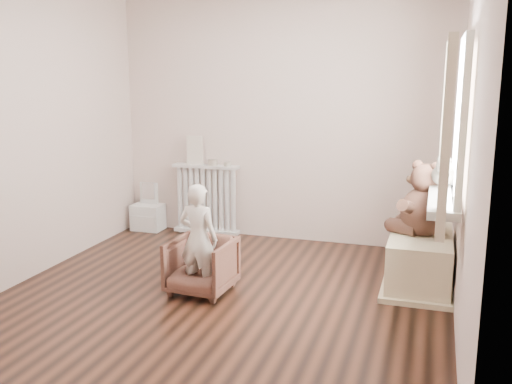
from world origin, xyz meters
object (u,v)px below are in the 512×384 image
(teddy_bear, at_px, (424,210))
(toy_bench, at_px, (420,263))
(plush_cat, at_px, (443,174))
(radiator, at_px, (206,200))
(toy_vanity, at_px, (148,206))
(child, at_px, (198,239))
(armchair, at_px, (201,266))

(teddy_bear, bearing_deg, toy_bench, -142.69)
(toy_bench, xyz_separation_m, plush_cat, (0.14, -0.12, 0.80))
(radiator, bearing_deg, toy_vanity, -177.63)
(toy_vanity, bearing_deg, toy_bench, -15.82)
(toy_vanity, bearing_deg, teddy_bear, -15.75)
(radiator, distance_m, teddy_bear, 2.54)
(plush_cat, bearing_deg, teddy_bear, 155.85)
(radiator, xyz_separation_m, plush_cat, (2.49, -1.02, 0.61))
(toy_vanity, bearing_deg, child, -50.56)
(armchair, bearing_deg, toy_bench, 26.47)
(plush_cat, bearing_deg, toy_vanity, -178.72)
(radiator, xyz_separation_m, child, (0.62, -1.67, 0.09))
(toy_vanity, bearing_deg, armchair, -49.69)
(toy_vanity, relative_size, teddy_bear, 0.88)
(child, bearing_deg, teddy_bear, -152.18)
(toy_vanity, height_order, plush_cat, plush_cat)
(armchair, distance_m, plush_cat, 2.10)
(toy_vanity, distance_m, armchair, 2.08)
(toy_bench, bearing_deg, plush_cat, -40.29)
(plush_cat, bearing_deg, toy_bench, 158.11)
(toy_bench, bearing_deg, teddy_bear, 12.80)
(radiator, height_order, child, child)
(radiator, relative_size, teddy_bear, 1.28)
(teddy_bear, bearing_deg, radiator, -176.37)
(toy_bench, bearing_deg, toy_vanity, 164.18)
(plush_cat, bearing_deg, radiator, 176.12)
(armchair, bearing_deg, teddy_bear, 26.42)
(toy_bench, xyz_separation_m, teddy_bear, (0.01, 0.00, 0.47))
(toy_vanity, distance_m, plush_cat, 3.44)
(toy_vanity, height_order, toy_bench, toy_vanity)
(toy_bench, height_order, plush_cat, plush_cat)
(child, height_order, plush_cat, plush_cat)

